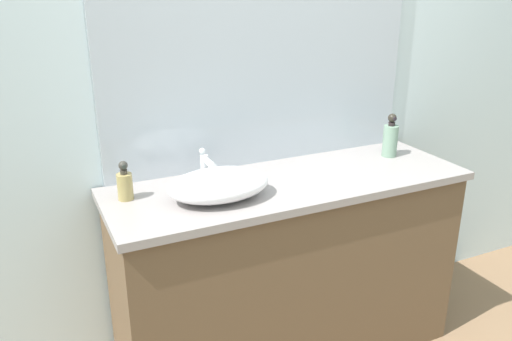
% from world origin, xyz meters
% --- Properties ---
extents(bathroom_wall_rear, '(6.00, 0.06, 2.60)m').
position_xyz_m(bathroom_wall_rear, '(0.00, 0.73, 1.30)').
color(bathroom_wall_rear, silver).
rests_on(bathroom_wall_rear, ground).
extents(vanity_counter, '(1.61, 0.55, 0.91)m').
position_xyz_m(vanity_counter, '(-0.04, 0.42, 0.46)').
color(vanity_counter, brown).
rests_on(vanity_counter, ground).
extents(wall_mirror_panel, '(1.51, 0.01, 1.08)m').
position_xyz_m(wall_mirror_panel, '(-0.04, 0.69, 1.45)').
color(wall_mirror_panel, '#B2BCC6').
rests_on(wall_mirror_panel, vanity_counter).
extents(sink_basin, '(0.42, 0.28, 0.12)m').
position_xyz_m(sink_basin, '(-0.40, 0.37, 0.97)').
color(sink_basin, white).
rests_on(sink_basin, vanity_counter).
extents(faucet, '(0.03, 0.15, 0.16)m').
position_xyz_m(faucet, '(-0.40, 0.52, 1.00)').
color(faucet, silver).
rests_on(faucet, vanity_counter).
extents(soap_dispenser, '(0.06, 0.06, 0.16)m').
position_xyz_m(soap_dispenser, '(-0.74, 0.51, 0.98)').
color(soap_dispenser, '#A38F52').
rests_on(soap_dispenser, vanity_counter).
extents(lotion_bottle, '(0.07, 0.07, 0.22)m').
position_xyz_m(lotion_bottle, '(0.56, 0.50, 1.00)').
color(lotion_bottle, gray).
rests_on(lotion_bottle, vanity_counter).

